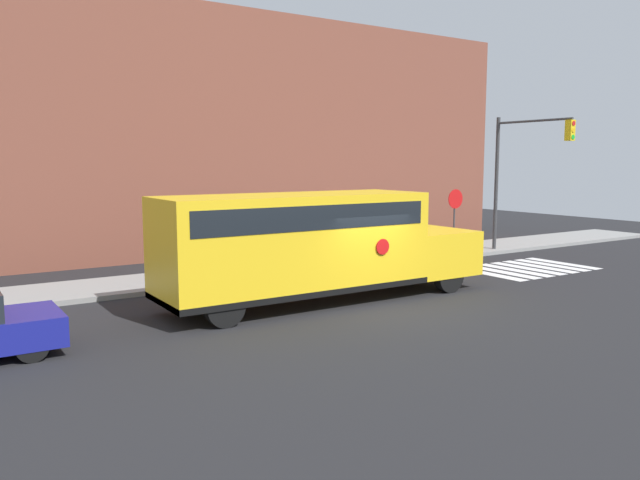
% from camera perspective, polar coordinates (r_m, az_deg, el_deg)
% --- Properties ---
extents(ground_plane, '(60.00, 60.00, 0.00)m').
position_cam_1_polar(ground_plane, '(17.23, 5.48, -6.21)').
color(ground_plane, black).
extents(sidewalk_strip, '(44.00, 3.00, 0.15)m').
position_cam_1_polar(sidewalk_strip, '(22.55, -4.86, -2.82)').
color(sidewalk_strip, gray).
rests_on(sidewalk_strip, ground).
extents(building_backdrop, '(32.00, 4.00, 10.34)m').
position_cam_1_polar(building_backdrop, '(28.14, -11.33, 9.47)').
color(building_backdrop, brown).
rests_on(building_backdrop, ground).
extents(crosswalk_stripes, '(4.70, 3.20, 0.01)m').
position_cam_1_polar(crosswalk_stripes, '(24.67, 18.41, -2.47)').
color(crosswalk_stripes, white).
rests_on(crosswalk_stripes, ground).
extents(school_bus, '(9.95, 2.57, 3.09)m').
position_cam_1_polar(school_bus, '(17.47, -0.80, -0.16)').
color(school_bus, yellow).
rests_on(school_bus, ground).
extents(stop_sign, '(0.79, 0.10, 2.85)m').
position_cam_1_polar(stop_sign, '(26.35, 12.22, 2.55)').
color(stop_sign, '#38383A').
rests_on(stop_sign, ground).
extents(traffic_light, '(0.28, 3.79, 5.88)m').
position_cam_1_polar(traffic_light, '(27.63, 17.73, 6.68)').
color(traffic_light, '#38383A').
rests_on(traffic_light, ground).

